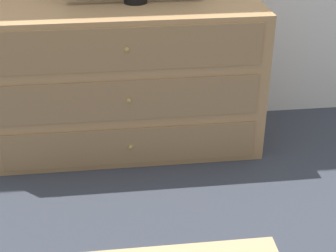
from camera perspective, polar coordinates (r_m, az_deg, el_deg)
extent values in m
plane|color=#383D47|center=(3.22, -2.09, 0.95)|extent=(12.00, 12.00, 0.00)
cube|color=tan|center=(2.78, -4.66, 5.24)|extent=(1.42, 0.52, 0.80)
cube|color=#A1794C|center=(2.66, -4.16, -2.28)|extent=(1.31, 0.01, 0.21)
sphere|color=tan|center=(2.66, -4.16, -2.35)|extent=(0.02, 0.02, 0.02)
cube|color=#A1794C|center=(2.54, -4.37, 2.86)|extent=(1.31, 0.01, 0.21)
sphere|color=tan|center=(2.53, -4.37, 2.80)|extent=(0.02, 0.02, 0.02)
cube|color=#A1794C|center=(2.43, -4.61, 8.48)|extent=(1.31, 0.01, 0.21)
sphere|color=tan|center=(2.43, -4.60, 8.43)|extent=(0.02, 0.02, 0.02)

